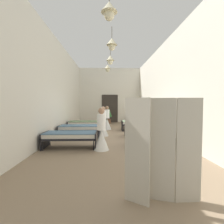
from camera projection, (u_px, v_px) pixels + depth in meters
ground_plane at (112, 138)px, 7.90m from camera, size 5.87×13.46×0.10m
room_shell at (111, 90)px, 8.98m from camera, size 5.67×13.06×4.71m
bed_left_row_0 at (71, 136)px, 5.92m from camera, size 1.90×0.84×0.57m
bed_right_row_0 at (157, 135)px, 6.03m from camera, size 1.90×0.84×0.57m
bed_left_row_1 at (79, 128)px, 7.82m from camera, size 1.90×0.84×0.57m
bed_right_row_1 at (145, 128)px, 7.92m from camera, size 1.90×0.84×0.57m
bed_left_row_2 at (85, 123)px, 9.72m from camera, size 1.90×0.84×0.57m
bed_right_row_2 at (137, 123)px, 9.82m from camera, size 1.90×0.84×0.57m
nurse_near_aisle at (107, 121)px, 10.16m from camera, size 0.52×0.52×1.49m
nurse_mid_aisle at (101, 135)px, 5.63m from camera, size 0.52×0.52×1.49m
nurse_far_aisle at (103, 125)px, 8.11m from camera, size 0.52×0.52×1.49m
potted_plant at (109, 114)px, 13.22m from camera, size 0.54×0.54×1.32m
privacy_screen at (163, 151)px, 2.62m from camera, size 1.23×0.26×1.70m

